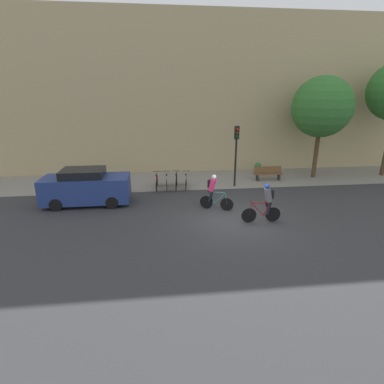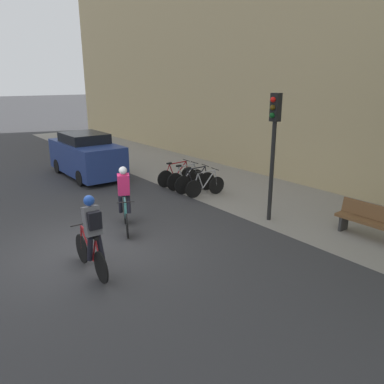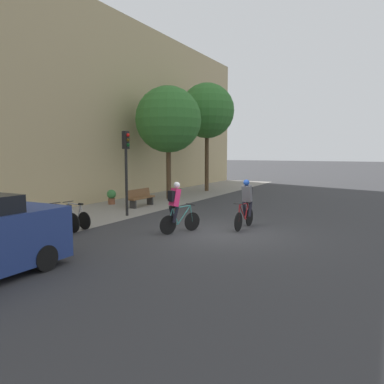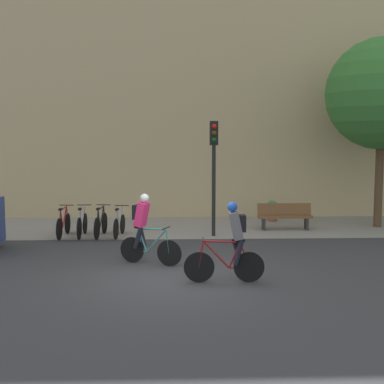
% 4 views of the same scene
% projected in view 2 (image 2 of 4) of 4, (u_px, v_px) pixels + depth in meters
% --- Properties ---
extents(ground, '(200.00, 200.00, 0.00)m').
position_uv_depth(ground, '(91.00, 249.00, 9.17)').
color(ground, '#333335').
extents(kerb_strip, '(44.00, 4.50, 0.01)m').
position_uv_depth(kerb_strip, '(275.00, 199.00, 13.09)').
color(kerb_strip, gray).
rests_on(kerb_strip, ground).
extents(building_facade, '(44.00, 0.60, 10.69)m').
position_uv_depth(building_facade, '(333.00, 39.00, 13.03)').
color(building_facade, tan).
rests_on(building_facade, ground).
extents(cyclist_pink, '(1.55, 0.75, 1.76)m').
position_uv_depth(cyclist_pink, '(124.00, 195.00, 10.27)').
color(cyclist_pink, black).
rests_on(cyclist_pink, ground).
extents(cyclist_grey, '(1.77, 0.46, 1.78)m').
position_uv_depth(cyclist_grey, '(92.00, 234.00, 7.70)').
color(cyclist_grey, black).
rests_on(cyclist_grey, ground).
extents(parked_bike_0, '(0.46, 1.73, 0.97)m').
position_uv_depth(parked_bike_0, '(177.00, 175.00, 14.65)').
color(parked_bike_0, black).
rests_on(parked_bike_0, ground).
extents(parked_bike_1, '(0.46, 1.68, 0.98)m').
position_uv_depth(parked_bike_1, '(186.00, 178.00, 14.20)').
color(parked_bike_1, black).
rests_on(parked_bike_1, ground).
extents(parked_bike_2, '(0.46, 1.72, 0.98)m').
position_uv_depth(parked_bike_2, '(195.00, 181.00, 13.76)').
color(parked_bike_2, black).
rests_on(parked_bike_2, ground).
extents(parked_bike_3, '(0.46, 1.60, 0.96)m').
position_uv_depth(parked_bike_3, '(205.00, 185.00, 13.31)').
color(parked_bike_3, black).
rests_on(parked_bike_3, ground).
extents(traffic_light_pole, '(0.26, 0.30, 3.65)m').
position_uv_depth(traffic_light_pole, '(274.00, 135.00, 10.40)').
color(traffic_light_pole, black).
rests_on(traffic_light_pole, ground).
extents(bench, '(1.84, 0.44, 0.89)m').
position_uv_depth(bench, '(372.00, 221.00, 9.70)').
color(bench, brown).
rests_on(bench, ground).
extents(parked_car, '(4.30, 1.84, 1.85)m').
position_uv_depth(parked_car, '(86.00, 156.00, 15.95)').
color(parked_car, navy).
rests_on(parked_car, ground).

